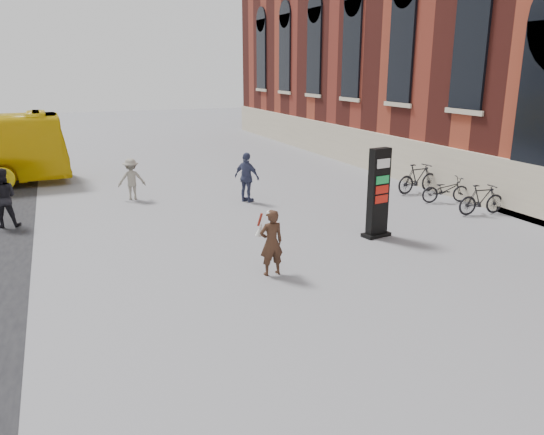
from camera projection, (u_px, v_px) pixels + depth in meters
name	position (u px, v px, depth m)	size (l,w,h in m)	color
ground	(256.00, 270.00, 12.72)	(100.00, 100.00, 0.00)	#9E9EA3
info_pylon	(378.00, 193.00, 14.87)	(0.87, 0.54, 2.54)	black
woman	(271.00, 242.00, 12.21)	(0.60, 0.54, 1.57)	#311D13
pedestrian_a	(2.00, 198.00, 15.90)	(0.88, 0.68, 1.80)	black
pedestrian_b	(132.00, 179.00, 19.25)	(0.98, 0.56, 1.51)	gray
pedestrian_c	(247.00, 177.00, 18.89)	(1.04, 0.43, 1.78)	#3A4062
bike_5	(482.00, 199.00, 17.34)	(0.47, 1.68, 1.01)	black
bike_6	(446.00, 190.00, 18.92)	(0.61, 1.75, 0.92)	black
bike_7	(418.00, 178.00, 20.31)	(0.53, 1.89, 1.14)	black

